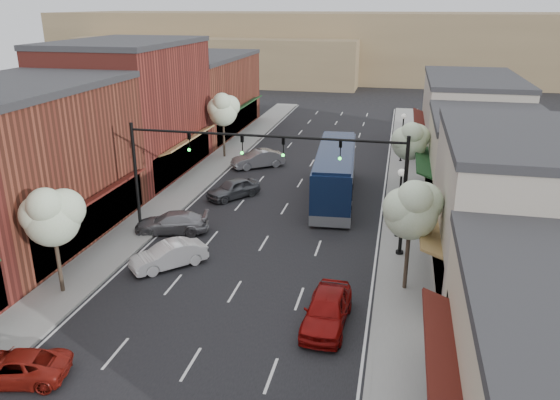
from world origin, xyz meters
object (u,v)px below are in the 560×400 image
Objects in this scene: parked_car_c at (172,223)px; parked_car_d at (233,188)px; tree_right_far at (410,140)px; coach_bus at (335,173)px; tree_left_near at (52,215)px; tree_left_far at (223,109)px; lamp_post_near at (400,192)px; parked_car_a at (14,367)px; lamp_post_far at (403,130)px; parked_car_e at (258,159)px; signal_mast_right at (361,176)px; red_hatchback at (327,310)px; tree_right_near at (412,208)px; signal_mast_left at (171,164)px; parked_car_b at (169,255)px.

parked_car_c is 1.09× the size of parked_car_d.
coach_bus is at bearing -149.79° from tree_right_far.
tree_left_near is 26.00m from tree_left_far.
parked_car_a is at bearing -129.75° from lamp_post_near.
parked_car_e is (-12.22, -4.38, -2.24)m from lamp_post_far.
signal_mast_right reaches higher than parked_car_d.
tree_left_far is 32.59m from parked_car_a.
tree_left_far is 1.32× the size of red_hatchback.
signal_mast_left is at bearing 163.81° from tree_right_near.
red_hatchback is 12.79m from parked_car_a.
tree_right_far is at bearing 116.20° from parked_car_c.
parked_car_b is (-9.21, 3.89, -0.10)m from red_hatchback.
parked_car_b reaches higher than parked_car_a.
lamp_post_far is (-0.55, 8.06, -0.99)m from tree_right_far.
parked_car_a is 0.99× the size of parked_car_b.
lamp_post_near reaches higher than coach_bus.
signal_mast_left reaches higher than tree_right_near.
signal_mast_right reaches higher than red_hatchback.
tree_left_far reaches higher than parked_car_c.
tree_right_near is 0.97× the size of tree_left_far.
tree_left_far is at bearing 144.30° from parked_car_b.
tree_right_far is 17.66m from tree_left_far.
tree_left_near is 1.28× the size of lamp_post_far.
signal_mast_right is at bearing -0.84° from parked_car_d.
parked_car_e is at bearing 161.34° from parked_car_c.
red_hatchback is 1.11× the size of parked_car_b.
lamp_post_far is at bearing 145.44° from parked_car_a.
lamp_post_far is at bearing 82.71° from parked_car_d.
parked_car_a is at bearing -71.89° from tree_left_near.
tree_right_far is 1.30× the size of parked_car_b.
parked_car_d is at bearing 142.63° from signal_mast_right.
signal_mast_left reaches higher than parked_car_a.
signal_mast_right reaches higher than parked_car_c.
parked_car_a is at bearing -58.70° from parked_car_d.
parked_car_d is at bearing -173.27° from coach_bus.
parked_car_c is at bearing 162.88° from tree_right_near.
lamp_post_near is at bearing 48.95° from signal_mast_right.
tree_left_near is at bearing -174.27° from parked_car_a.
parked_car_d is at bearing 133.66° from parked_car_b.
tree_right_far is at bearing 77.15° from signal_mast_right.
tree_left_far is 1.38× the size of lamp_post_near.
tree_left_far is at bearing -156.82° from parked_car_e.
tree_left_far is 1.34× the size of parked_car_c.
coach_bus reaches higher than red_hatchback.
lamp_post_near is at bearing 13.92° from parked_car_d.
signal_mast_right is 1.85× the size of lamp_post_far.
lamp_post_near is 13.99m from parked_car_b.
red_hatchback is at bearing -95.06° from signal_mast_right.
tree_left_far is at bearing 174.58° from parked_car_c.
tree_left_far is (-0.00, 26.00, 0.38)m from tree_left_near.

